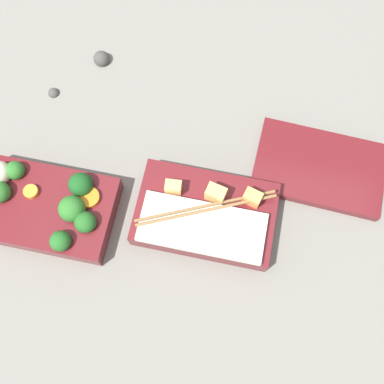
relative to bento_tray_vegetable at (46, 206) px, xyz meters
The scene contains 6 objects.
ground_plane 0.13m from the bento_tray_vegetable, 10.62° to the left, with size 3.00×3.00×0.00m, color slate.
bento_tray_vegetable is the anchor object (origin of this frame).
bento_tray_rice 0.25m from the bento_tray_vegetable, ahead, with size 0.22×0.14×0.07m.
bento_lid 0.45m from the bento_tray_vegetable, 20.89° to the left, with size 0.21×0.13×0.02m, color maroon.
pebble_0 0.30m from the bento_tray_vegetable, 88.93° to the left, with size 0.03×0.03×0.03m, color #474442.
pebble_1 0.22m from the bento_tray_vegetable, 106.13° to the left, with size 0.02×0.02×0.02m, color #474442.
Camera 1 is at (0.15, -0.19, 0.70)m, focal length 42.00 mm.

